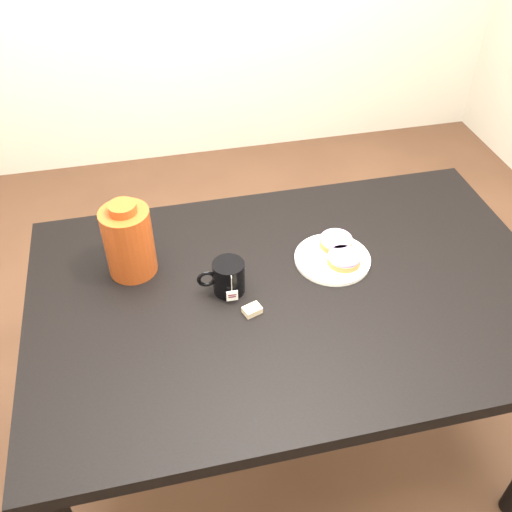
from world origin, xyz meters
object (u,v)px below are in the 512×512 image
object	(u,v)px
mug	(228,277)
teabag_pouch	(252,310)
table	(293,310)
bagel_package	(129,241)
bagel_back	(336,242)
bagel_front	(344,259)
plate	(332,258)

from	to	relation	value
mug	teabag_pouch	xyz separation A→B (m)	(0.04, -0.09, -0.04)
table	bagel_package	xyz separation A→B (m)	(-0.41, 0.17, 0.19)
bagel_back	bagel_front	bearing A→B (deg)	-92.16
bagel_back	teabag_pouch	xyz separation A→B (m)	(-0.29, -0.19, -0.02)
table	bagel_back	world-z (taller)	bagel_back
table	bagel_front	xyz separation A→B (m)	(0.16, 0.06, 0.11)
bagel_front	mug	world-z (taller)	mug
plate	bagel_front	xyz separation A→B (m)	(0.02, -0.03, 0.02)
table	mug	xyz separation A→B (m)	(-0.17, 0.04, 0.13)
plate	teabag_pouch	distance (m)	0.30
table	bagel_package	size ratio (longest dim) A/B	6.33
mug	bagel_package	world-z (taller)	bagel_package
table	plate	distance (m)	0.18
bagel_front	teabag_pouch	world-z (taller)	bagel_front
table	teabag_pouch	distance (m)	0.17
plate	mug	xyz separation A→B (m)	(-0.31, -0.05, 0.04)
bagel_back	teabag_pouch	size ratio (longest dim) A/B	2.72
plate	bagel_back	bearing A→B (deg)	62.09
bagel_back	bagel_package	xyz separation A→B (m)	(-0.57, 0.04, 0.08)
teabag_pouch	bagel_package	size ratio (longest dim) A/B	0.20
mug	bagel_back	bearing A→B (deg)	17.71
table	bagel_front	distance (m)	0.20
teabag_pouch	bagel_package	distance (m)	0.38
bagel_front	mug	size ratio (longest dim) A/B	0.90
bagel_front	bagel_back	bearing A→B (deg)	87.84
table	bagel_front	size ratio (longest dim) A/B	12.27
plate	mug	distance (m)	0.31
bagel_back	bagel_front	distance (m)	0.08
plate	mug	size ratio (longest dim) A/B	1.68
mug	teabag_pouch	distance (m)	0.11
bagel_front	mug	bearing A→B (deg)	-175.82
bagel_front	plate	bearing A→B (deg)	130.33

